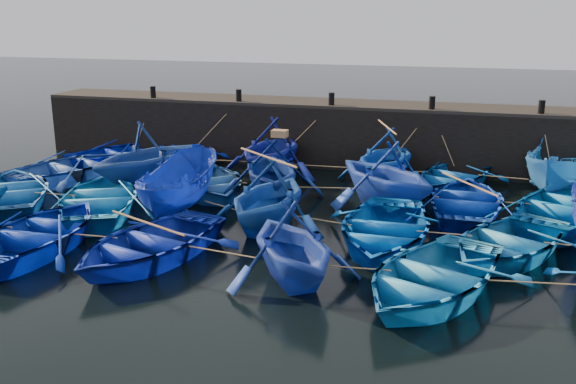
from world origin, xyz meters
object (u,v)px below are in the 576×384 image
(boat_0, at_px, (122,152))
(boat_8, at_px, (208,182))
(wooden_crate, at_px, (280,134))
(boat_13, at_px, (12,191))

(boat_0, relative_size, boat_8, 1.00)
(boat_0, height_order, boat_8, same)
(boat_8, relative_size, wooden_crate, 9.07)
(boat_0, distance_m, boat_8, 6.41)
(wooden_crate, bearing_deg, boat_13, -160.04)
(boat_0, bearing_deg, boat_13, 119.78)
(boat_13, distance_m, wooden_crate, 9.14)
(boat_0, relative_size, boat_13, 0.90)
(boat_8, bearing_deg, boat_0, 110.73)
(boat_13, relative_size, wooden_crate, 10.06)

